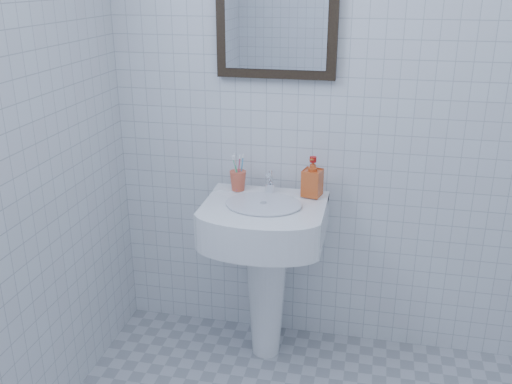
# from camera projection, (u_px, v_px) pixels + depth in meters

# --- Properties ---
(wall_back) EXTENTS (2.20, 0.02, 2.50)m
(wall_back) POSITION_uv_depth(u_px,v_px,m) (365.00, 78.00, 2.33)
(wall_back) COLOR silver
(wall_back) RESTS_ON ground
(washbasin) EXTENTS (0.50, 0.37, 0.77)m
(washbasin) POSITION_uv_depth(u_px,v_px,m) (266.00, 253.00, 2.46)
(washbasin) COLOR white
(washbasin) RESTS_ON ground
(faucet) EXTENTS (0.04, 0.09, 0.10)m
(faucet) POSITION_uv_depth(u_px,v_px,m) (270.00, 184.00, 2.45)
(faucet) COLOR silver
(faucet) RESTS_ON washbasin
(toothbrush_cup) EXTENTS (0.08, 0.08, 0.09)m
(toothbrush_cup) POSITION_uv_depth(u_px,v_px,m) (238.00, 181.00, 2.47)
(toothbrush_cup) COLOR #D5563A
(toothbrush_cup) RESTS_ON washbasin
(soap_dispenser) EXTENTS (0.09, 0.09, 0.17)m
(soap_dispenser) POSITION_uv_depth(u_px,v_px,m) (312.00, 177.00, 2.40)
(soap_dispenser) COLOR red
(soap_dispenser) RESTS_ON washbasin
(wall_mirror) EXTENTS (0.50, 0.04, 0.62)m
(wall_mirror) POSITION_uv_depth(u_px,v_px,m) (277.00, 0.00, 2.28)
(wall_mirror) COLOR black
(wall_mirror) RESTS_ON wall_back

